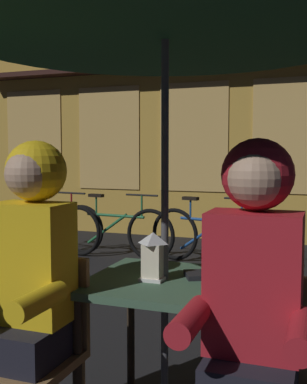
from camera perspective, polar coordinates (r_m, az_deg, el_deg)
name	(u,v)px	position (r m, az deg, el deg)	size (l,w,h in m)	color
cafe_table	(165,299)	(2.35, 1.36, -12.80)	(0.72, 0.72, 0.74)	#42664C
lantern	(153,255)	(2.26, -0.05, -7.62)	(0.11, 0.11, 0.23)	white
chair_left	(37,344)	(2.29, -13.87, -17.38)	(0.40, 0.40, 0.87)	olive
chair_right	(253,379)	(1.96, 11.95, -21.20)	(0.40, 0.40, 0.87)	olive
person_left_hooded	(28,269)	(2.13, -14.93, -8.94)	(0.45, 0.56, 1.40)	black
person_right_hooded	(253,291)	(1.78, 11.88, -11.60)	(0.45, 0.56, 1.40)	black
shopfront_building	(245,41)	(7.81, 10.99, 17.48)	(10.00, 0.93, 6.20)	gold
bicycle_nearest	(49,227)	(6.62, -12.53, -4.12)	(1.67, 0.27, 0.84)	black
bicycle_second	(115,231)	(6.15, -4.67, -4.68)	(1.68, 0.22, 0.84)	black
bicycle_third	(211,237)	(5.74, 6.94, -5.37)	(1.65, 0.44, 0.84)	black
book	(206,275)	(2.36, 6.35, -9.89)	(0.20, 0.14, 0.02)	black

